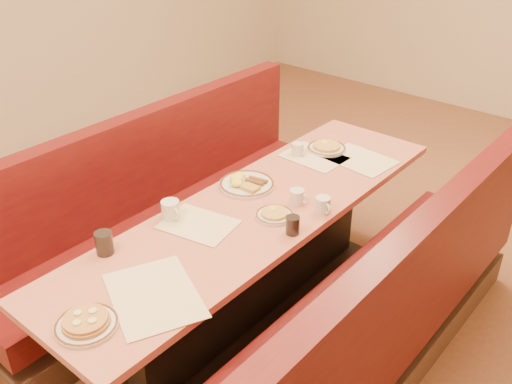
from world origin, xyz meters
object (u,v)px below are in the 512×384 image
Objects in this scene: booth_left at (168,221)px; eggs_plate at (246,183)px; booth_right at (374,327)px; soda_tumbler_mid at (293,225)px; pancake_plate at (86,323)px; soda_tumbler_near at (104,243)px; coffee_mug_b at (171,210)px; coffee_mug_c at (323,205)px; diner_table at (258,266)px; coffee_mug_a at (297,197)px; coffee_mug_d at (298,149)px.

booth_left is 8.14× the size of eggs_plate.
booth_left is at bearing 180.00° from booth_right.
pancake_plate is at bearing -102.19° from soda_tumbler_mid.
booth_right is at bearing 9.16° from soda_tumbler_mid.
soda_tumbler_near reaches higher than pancake_plate.
coffee_mug_c is (0.55, 0.54, -0.01)m from coffee_mug_b.
booth_right is at bearing 0.00° from booth_left.
pancake_plate is 2.20× the size of soda_tumbler_near.
soda_tumbler_mid is at bearing -23.50° from eggs_plate.
coffee_mug_a is (0.13, 0.17, 0.42)m from diner_table.
coffee_mug_b reaches higher than pancake_plate.
eggs_plate is at bearing -149.77° from coffee_mug_c.
soda_tumbler_mid is (0.15, -0.24, 0.00)m from coffee_mug_a.
soda_tumbler_near is at bearing -95.48° from eggs_plate.
eggs_plate reaches higher than diner_table.
soda_tumbler_mid is at bearing -68.88° from coffee_mug_a.
booth_right is at bearing -25.96° from coffee_mug_a.
coffee_mug_a is at bearing 65.78° from soda_tumbler_near.
coffee_mug_c is (-0.45, 0.18, 0.43)m from booth_right.
coffee_mug_d is at bearing 98.68° from pancake_plate.
eggs_plate is 2.99× the size of coffee_mug_d.
soda_tumbler_near is 1.20× the size of soda_tumbler_mid.
booth_left is 1.00× the size of booth_right.
coffee_mug_d is (-0.26, 1.73, 0.02)m from pancake_plate.
diner_table is 0.73m from booth_left.
booth_left reaches higher than coffee_mug_d.
booth_right is at bearing -8.20° from eggs_plate.
booth_right reaches higher than coffee_mug_d.
coffee_mug_c is (1.02, 0.18, 0.43)m from booth_left.
soda_tumbler_mid is (0.49, -0.71, 0.01)m from coffee_mug_d.
coffee_mug_a is 0.95× the size of soda_tumbler_near.
eggs_plate is (0.54, 0.13, 0.41)m from booth_left.
coffee_mug_c is 0.67m from coffee_mug_d.
diner_table is 0.79m from coffee_mug_d.
pancake_plate reaches higher than diner_table.
coffee_mug_b reaches higher than diner_table.
booth_right is at bearing -38.92° from coffee_mug_d.
coffee_mug_c is 1.16× the size of soda_tumbler_mid.
eggs_plate is at bearing 145.58° from diner_table.
booth_left is at bearing 120.98° from soda_tumbler_near.
coffee_mug_d is at bearing 91.27° from eggs_plate.
soda_tumbler_mid is at bearing 50.54° from soda_tumbler_near.
diner_table is 0.62m from coffee_mug_b.
soda_tumbler_near is at bearing -96.51° from coffee_mug_c.
coffee_mug_a is (-0.60, 0.17, 0.43)m from booth_right.
diner_table is 0.91m from soda_tumbler_near.
coffee_mug_c is 1.09m from soda_tumbler_near.
soda_tumbler_near is at bearing -59.02° from booth_left.
soda_tumbler_mid is (0.56, 0.68, -0.01)m from soda_tumbler_near.
pancake_plate is 2.30× the size of coffee_mug_a.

